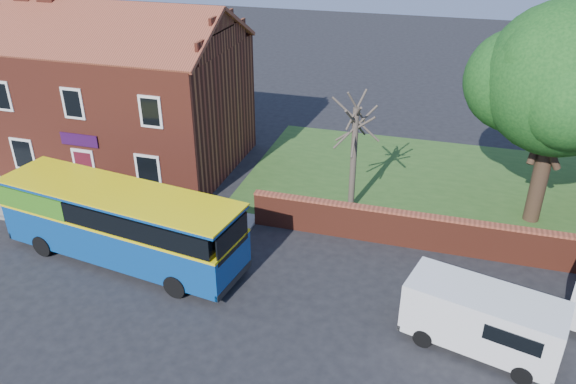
% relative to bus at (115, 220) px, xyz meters
% --- Properties ---
extents(ground, '(120.00, 120.00, 0.00)m').
position_rel_bus_xyz_m(ground, '(2.42, -2.86, -1.76)').
color(ground, black).
rests_on(ground, ground).
extents(pavement, '(18.00, 3.50, 0.12)m').
position_rel_bus_xyz_m(pavement, '(-4.58, 2.89, -1.70)').
color(pavement, gray).
rests_on(pavement, ground).
extents(kerb, '(18.00, 0.15, 0.14)m').
position_rel_bus_xyz_m(kerb, '(-4.58, 1.14, -1.69)').
color(kerb, slate).
rests_on(kerb, ground).
extents(grass_strip, '(26.00, 12.00, 0.04)m').
position_rel_bus_xyz_m(grass_strip, '(15.42, 10.14, -1.74)').
color(grass_strip, '#426B28').
rests_on(grass_strip, ground).
extents(shop_building, '(12.30, 8.13, 10.50)m').
position_rel_bus_xyz_m(shop_building, '(-4.60, 8.63, 1.65)').
color(shop_building, maroon).
rests_on(shop_building, ground).
extents(boundary_wall, '(22.00, 0.38, 1.60)m').
position_rel_bus_xyz_m(boundary_wall, '(15.42, 4.14, -0.95)').
color(boundary_wall, maroon).
rests_on(boundary_wall, ground).
extents(bus, '(10.43, 3.99, 3.10)m').
position_rel_bus_xyz_m(bus, '(0.00, 0.00, 0.00)').
color(bus, navy).
rests_on(bus, ground).
extents(van_near, '(5.17, 3.10, 2.13)m').
position_rel_bus_xyz_m(van_near, '(14.00, -1.26, -0.57)').
color(van_near, white).
rests_on(van_near, ground).
extents(large_tree, '(7.96, 6.29, 9.70)m').
position_rel_bus_xyz_m(large_tree, '(16.43, 8.10, 4.59)').
color(large_tree, black).
rests_on(large_tree, ground).
extents(bare_tree, '(2.04, 2.43, 5.45)m').
position_rel_bus_xyz_m(bare_tree, '(8.28, 6.65, 1.04)').
color(bare_tree, '#4C4238').
rests_on(bare_tree, ground).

